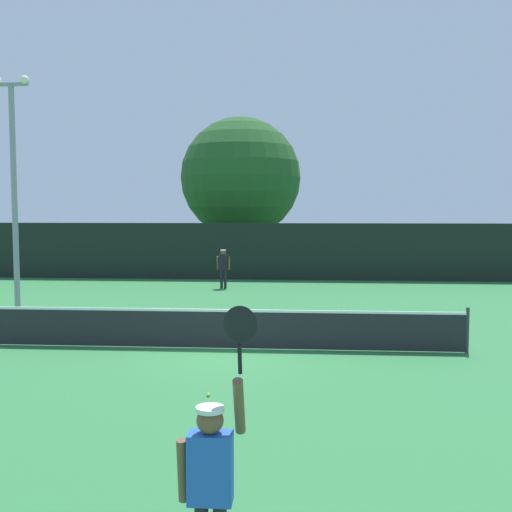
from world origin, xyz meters
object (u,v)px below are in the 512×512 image
(tennis_ball, at_px, (208,395))
(light_pole, at_px, (14,179))
(parked_car_mid, at_px, (310,253))
(player_receiving, at_px, (223,265))
(player_serving, at_px, (212,470))
(parked_car_near, at_px, (225,254))
(large_tree, at_px, (241,178))

(tennis_ball, relative_size, light_pole, 0.01)
(parked_car_mid, bearing_deg, player_receiving, -102.49)
(player_serving, height_order, parked_car_mid, player_serving)
(light_pole, bearing_deg, player_receiving, 48.84)
(player_receiving, xyz_separation_m, parked_car_near, (-1.17, 9.90, -0.24))
(tennis_ball, height_order, light_pole, light_pole)
(parked_car_near, xyz_separation_m, parked_car_mid, (5.00, 0.63, 0.00))
(player_receiving, distance_m, light_pole, 9.46)
(tennis_ball, xyz_separation_m, parked_car_mid, (2.20, 25.30, 0.74))
(player_serving, relative_size, tennis_ball, 36.93)
(tennis_ball, bearing_deg, player_serving, -80.86)
(tennis_ball, distance_m, parked_car_near, 24.84)
(player_serving, distance_m, large_tree, 30.05)
(light_pole, height_order, parked_car_mid, light_pole)
(tennis_ball, height_order, large_tree, large_tree)
(light_pole, relative_size, parked_car_mid, 1.71)
(parked_car_mid, bearing_deg, large_tree, -157.05)
(player_receiving, height_order, large_tree, large_tree)
(tennis_ball, relative_size, parked_car_near, 0.02)
(player_receiving, height_order, tennis_ball, player_receiving)
(player_serving, distance_m, parked_car_mid, 30.78)
(tennis_ball, height_order, parked_car_mid, parked_car_mid)
(player_serving, xyz_separation_m, tennis_ball, (-0.88, 5.45, -1.07))
(light_pole, bearing_deg, tennis_ball, -47.37)
(player_serving, height_order, parked_car_near, player_serving)
(player_receiving, bearing_deg, large_tree, -88.87)
(large_tree, distance_m, parked_car_near, 4.57)
(player_receiving, xyz_separation_m, large_tree, (-0.19, 9.42, 4.20))
(player_serving, height_order, player_receiving, player_serving)
(light_pole, xyz_separation_m, parked_car_near, (4.66, 16.57, -3.55))
(tennis_ball, distance_m, large_tree, 24.81)
(player_receiving, bearing_deg, parked_car_near, -83.25)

